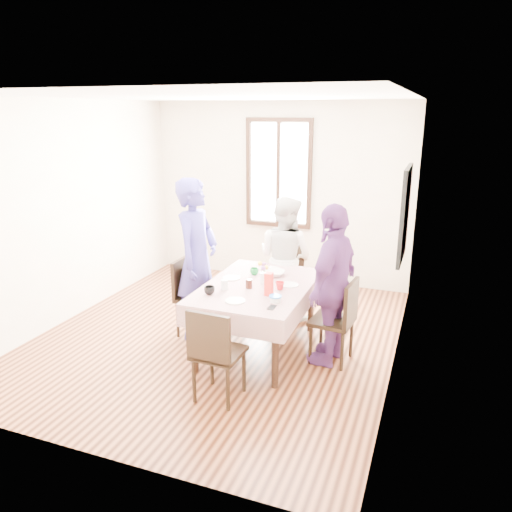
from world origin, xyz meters
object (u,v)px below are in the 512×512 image
object	(u,v)px
person_right	(332,285)
chair_near	(219,352)
chair_left	(197,297)
chair_right	(332,320)
chair_far	(285,282)
person_left	(197,259)
person_far	(285,258)
dining_table	(258,318)

from	to	relation	value
person_right	chair_near	bearing A→B (deg)	-26.26
chair_left	chair_right	world-z (taller)	same
chair_left	chair_far	xyz separation A→B (m)	(0.81, 0.87, 0.00)
person_left	person_far	size ratio (longest dim) A/B	1.19
chair_far	person_far	xyz separation A→B (m)	(0.00, -0.02, 0.33)
chair_far	person_right	distance (m)	1.31
chair_far	chair_near	size ratio (longest dim) A/B	1.00
chair_right	chair_far	bearing A→B (deg)	45.83
dining_table	chair_far	xyz separation A→B (m)	(-0.00, 1.01, 0.08)
chair_far	chair_near	xyz separation A→B (m)	(0.00, -2.02, 0.00)
chair_right	person_right	distance (m)	0.39
dining_table	person_left	xyz separation A→B (m)	(-0.79, 0.14, 0.55)
person_left	chair_left	bearing A→B (deg)	90.54
chair_near	person_left	size ratio (longest dim) A/B	0.49
chair_right	chair_near	size ratio (longest dim) A/B	1.00
chair_left	chair_near	distance (m)	1.41
chair_far	person_far	distance (m)	0.33
chair_near	person_left	xyz separation A→B (m)	(-0.79, 1.15, 0.47)
dining_table	person_right	distance (m)	0.92
dining_table	chair_right	world-z (taller)	chair_right
person_left	person_right	distance (m)	1.59
person_left	chair_far	bearing A→B (deg)	-41.73
dining_table	chair_far	distance (m)	1.01
chair_right	person_far	bearing A→B (deg)	46.37
chair_far	person_right	xyz separation A→B (m)	(0.79, -0.96, 0.39)
dining_table	chair_right	xyz separation A→B (m)	(0.81, 0.05, 0.08)
chair_right	person_right	world-z (taller)	person_right
person_left	chair_right	bearing A→B (deg)	-92.73
chair_right	person_left	world-z (taller)	person_left
chair_far	chair_near	bearing A→B (deg)	82.79
chair_right	person_right	bearing A→B (deg)	95.63
chair_right	person_left	xyz separation A→B (m)	(-1.61, 0.09, 0.47)
chair_left	person_right	xyz separation A→B (m)	(1.61, -0.09, 0.39)
chair_left	person_left	distance (m)	0.47
chair_right	chair_far	size ratio (longest dim) A/B	1.00
chair_right	person_far	size ratio (longest dim) A/B	0.58
chair_left	chair_far	size ratio (longest dim) A/B	1.00
chair_right	chair_near	world-z (taller)	same
chair_near	person_left	world-z (taller)	person_left
chair_near	person_far	world-z (taller)	person_far
person_far	person_right	distance (m)	1.24
chair_left	chair_near	bearing A→B (deg)	34.98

